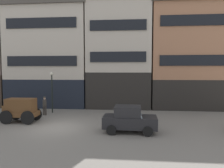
{
  "coord_description": "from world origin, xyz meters",
  "views": [
    {
      "loc": [
        5.41,
        -14.66,
        4.34
      ],
      "look_at": [
        3.96,
        1.95,
        3.18
      ],
      "focal_mm": 32.57,
      "sensor_mm": 36.0,
      "label": 1
    }
  ],
  "objects_px": {
    "pedestrian_officer": "(45,105)",
    "cargo_wagon": "(20,109)",
    "streetlamp_curbside": "(52,86)",
    "sedan_dark": "(129,119)"
  },
  "relations": [
    {
      "from": "cargo_wagon",
      "to": "streetlamp_curbside",
      "type": "relative_size",
      "value": 0.71
    },
    {
      "from": "cargo_wagon",
      "to": "pedestrian_officer",
      "type": "xyz_separation_m",
      "value": [
        0.89,
        2.74,
        -0.17
      ]
    },
    {
      "from": "sedan_dark",
      "to": "streetlamp_curbside",
      "type": "bearing_deg",
      "value": 143.44
    },
    {
      "from": "sedan_dark",
      "to": "pedestrian_officer",
      "type": "bearing_deg",
      "value": 150.21
    },
    {
      "from": "cargo_wagon",
      "to": "sedan_dark",
      "type": "height_order",
      "value": "cargo_wagon"
    },
    {
      "from": "streetlamp_curbside",
      "to": "sedan_dark",
      "type": "bearing_deg",
      "value": -36.56
    },
    {
      "from": "sedan_dark",
      "to": "streetlamp_curbside",
      "type": "distance_m",
      "value": 9.87
    },
    {
      "from": "pedestrian_officer",
      "to": "cargo_wagon",
      "type": "bearing_deg",
      "value": -107.95
    },
    {
      "from": "cargo_wagon",
      "to": "streetlamp_curbside",
      "type": "height_order",
      "value": "streetlamp_curbside"
    },
    {
      "from": "pedestrian_officer",
      "to": "streetlamp_curbside",
      "type": "xyz_separation_m",
      "value": [
        0.3,
        1.15,
        1.69
      ]
    }
  ]
}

